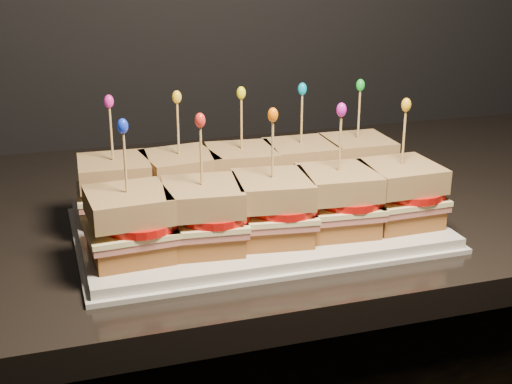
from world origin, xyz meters
name	(u,v)px	position (x,y,z in m)	size (l,w,h in m)	color
granite_slab	(157,219)	(0.64, 1.67, 0.89)	(2.23, 0.68, 0.04)	black
platter	(256,226)	(0.75, 1.54, 0.91)	(0.44, 0.27, 0.02)	silver
platter_rim	(256,230)	(0.75, 1.54, 0.91)	(0.45, 0.29, 0.01)	silver
sandwich_0_bread_bot	(116,208)	(0.58, 1.60, 0.93)	(0.09, 0.09, 0.02)	brown
sandwich_0_ham	(116,196)	(0.58, 1.60, 0.95)	(0.09, 0.09, 0.01)	#B45C4F
sandwich_0_cheese	(115,191)	(0.58, 1.60, 0.96)	(0.10, 0.09, 0.01)	#FFF4AB
sandwich_0_tomato	(125,186)	(0.59, 1.60, 0.97)	(0.09, 0.09, 0.01)	red
sandwich_0_bread_top	(114,171)	(0.58, 1.60, 0.98)	(0.09, 0.09, 0.03)	#653311
sandwich_0_pick	(111,137)	(0.58, 1.60, 1.03)	(0.00, 0.00, 0.09)	tan
sandwich_0_frill	(109,101)	(0.58, 1.60, 1.07)	(0.01, 0.01, 0.02)	#D51F9B
sandwich_1_bread_bot	(181,201)	(0.67, 1.60, 0.93)	(0.09, 0.09, 0.02)	brown
sandwich_1_ham	(180,190)	(0.67, 1.60, 0.95)	(0.09, 0.09, 0.01)	#B45C4F
sandwich_1_cheese	(180,185)	(0.67, 1.60, 0.96)	(0.10, 0.09, 0.01)	#FFF4AB
sandwich_1_tomato	(190,180)	(0.68, 1.60, 0.97)	(0.09, 0.09, 0.01)	red
sandwich_1_bread_top	(179,165)	(0.67, 1.60, 0.98)	(0.09, 0.09, 0.03)	#653311
sandwich_1_pick	(178,132)	(0.67, 1.60, 1.03)	(0.00, 0.00, 0.09)	tan
sandwich_1_frill	(177,97)	(0.67, 1.60, 1.07)	(0.01, 0.01, 0.02)	yellow
sandwich_2_bread_bot	(242,194)	(0.75, 1.60, 0.93)	(0.09, 0.09, 0.02)	brown
sandwich_2_ham	(242,183)	(0.75, 1.60, 0.95)	(0.09, 0.09, 0.01)	#B45C4F
sandwich_2_cheese	(242,178)	(0.75, 1.60, 0.96)	(0.10, 0.09, 0.01)	#FFF4AB
sandwich_2_tomato	(252,174)	(0.76, 1.60, 0.97)	(0.09, 0.09, 0.01)	red
sandwich_2_bread_top	(242,159)	(0.75, 1.60, 0.98)	(0.09, 0.09, 0.03)	#653311
sandwich_2_pick	(241,127)	(0.75, 1.60, 1.03)	(0.00, 0.00, 0.09)	tan
sandwich_2_frill	(241,93)	(0.75, 1.60, 1.07)	(0.01, 0.01, 0.02)	yellow
sandwich_3_bread_bot	(300,188)	(0.84, 1.60, 0.93)	(0.09, 0.09, 0.02)	brown
sandwich_3_ham	(300,177)	(0.84, 1.60, 0.95)	(0.09, 0.09, 0.01)	#B45C4F
sandwich_3_cheese	(300,173)	(0.84, 1.60, 0.96)	(0.10, 0.09, 0.01)	#FFF4AB
sandwich_3_tomato	(310,168)	(0.85, 1.60, 0.97)	(0.09, 0.09, 0.01)	red
sandwich_3_bread_top	(301,154)	(0.84, 1.60, 0.98)	(0.09, 0.09, 0.03)	#653311
sandwich_3_pick	(302,122)	(0.84, 1.60, 1.03)	(0.00, 0.00, 0.09)	tan
sandwich_3_frill	(302,89)	(0.84, 1.60, 1.07)	(0.01, 0.01, 0.02)	#039ACA
sandwich_4_bread_bot	(356,182)	(0.92, 1.60, 0.93)	(0.09, 0.09, 0.02)	brown
sandwich_4_ham	(356,172)	(0.92, 1.60, 0.95)	(0.09, 0.09, 0.01)	#B45C4F
sandwich_4_cheese	(356,167)	(0.92, 1.60, 0.96)	(0.10, 0.09, 0.01)	#FFF4AB
sandwich_4_tomato	(366,162)	(0.93, 1.60, 0.97)	(0.09, 0.09, 0.01)	red
sandwich_4_bread_top	(357,149)	(0.92, 1.60, 0.98)	(0.09, 0.09, 0.03)	#653311
sandwich_4_pick	(359,117)	(0.92, 1.60, 1.03)	(0.00, 0.00, 0.09)	tan
sandwich_4_frill	(360,85)	(0.92, 1.60, 1.07)	(0.01, 0.01, 0.02)	green
sandwich_5_bread_bot	(130,246)	(0.58, 1.47, 0.93)	(0.09, 0.09, 0.02)	brown
sandwich_5_ham	(130,233)	(0.58, 1.47, 0.95)	(0.09, 0.09, 0.01)	#B45C4F
sandwich_5_cheese	(129,227)	(0.58, 1.47, 0.96)	(0.10, 0.09, 0.01)	#FFF4AB
sandwich_5_tomato	(140,222)	(0.59, 1.47, 0.97)	(0.09, 0.09, 0.01)	red
sandwich_5_bread_top	(128,205)	(0.58, 1.47, 0.98)	(0.09, 0.09, 0.03)	#653311
sandwich_5_pick	(125,166)	(0.58, 1.47, 1.03)	(0.00, 0.00, 0.09)	tan
sandwich_5_frill	(123,126)	(0.58, 1.47, 1.07)	(0.01, 0.01, 0.02)	#1632D6
sandwich_6_bread_bot	(203,237)	(0.67, 1.47, 0.93)	(0.09, 0.09, 0.02)	brown
sandwich_6_ham	(203,225)	(0.67, 1.47, 0.95)	(0.09, 0.09, 0.01)	#B45C4F
sandwich_6_cheese	(203,219)	(0.67, 1.47, 0.96)	(0.10, 0.09, 0.01)	#FFF4AB
sandwich_6_tomato	(214,214)	(0.68, 1.47, 0.97)	(0.09, 0.09, 0.01)	red
sandwich_6_bread_top	(202,197)	(0.67, 1.47, 0.98)	(0.09, 0.09, 0.03)	#653311
sandwich_6_pick	(201,159)	(0.67, 1.47, 1.03)	(0.00, 0.00, 0.09)	tan
sandwich_6_frill	(200,120)	(0.67, 1.47, 1.07)	(0.01, 0.01, 0.02)	red
sandwich_7_bread_bot	(272,229)	(0.75, 1.47, 0.93)	(0.09, 0.09, 0.02)	brown
sandwich_7_ham	(272,216)	(0.75, 1.47, 0.95)	(0.09, 0.09, 0.01)	#B45C4F
sandwich_7_cheese	(272,211)	(0.75, 1.47, 0.96)	(0.10, 0.09, 0.01)	#FFF4AB
sandwich_7_tomato	(283,206)	(0.76, 1.47, 0.97)	(0.09, 0.09, 0.01)	red
sandwich_7_bread_top	(272,190)	(0.75, 1.47, 0.98)	(0.09, 0.09, 0.03)	#653311
sandwich_7_pick	(273,153)	(0.75, 1.47, 1.03)	(0.00, 0.00, 0.09)	tan
sandwich_7_frill	(273,115)	(0.75, 1.47, 1.07)	(0.01, 0.01, 0.02)	orange
sandwich_8_bread_bot	(337,221)	(0.84, 1.47, 0.93)	(0.09, 0.09, 0.02)	brown
sandwich_8_ham	(337,209)	(0.84, 1.47, 0.95)	(0.09, 0.09, 0.01)	#B45C4F
sandwich_8_cheese	(338,203)	(0.84, 1.47, 0.96)	(0.10, 0.09, 0.01)	#FFF4AB
sandwich_8_tomato	(349,198)	(0.85, 1.47, 0.97)	(0.09, 0.09, 0.01)	red
sandwich_8_bread_top	(338,183)	(0.84, 1.47, 0.98)	(0.09, 0.09, 0.03)	#653311
sandwich_8_pick	(340,147)	(0.84, 1.47, 1.03)	(0.00, 0.00, 0.09)	tan
sandwich_8_frill	(341,110)	(0.84, 1.47, 1.07)	(0.01, 0.01, 0.02)	#CE1CBD
sandwich_9_bread_bot	(398,213)	(0.92, 1.47, 0.93)	(0.09, 0.09, 0.02)	brown
sandwich_9_ham	(399,201)	(0.92, 1.47, 0.95)	(0.09, 0.09, 0.01)	#B45C4F
sandwich_9_cheese	(400,196)	(0.92, 1.47, 0.96)	(0.10, 0.09, 0.01)	#FFF4AB
sandwich_9_tomato	(411,191)	(0.93, 1.47, 0.97)	(0.09, 0.09, 0.01)	red
sandwich_9_bread_top	(401,176)	(0.92, 1.47, 0.98)	(0.09, 0.09, 0.03)	#653311
sandwich_9_pick	(404,141)	(0.92, 1.47, 1.03)	(0.00, 0.00, 0.09)	tan
sandwich_9_frill	(406,105)	(0.92, 1.47, 1.07)	(0.01, 0.01, 0.02)	#EEAD17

